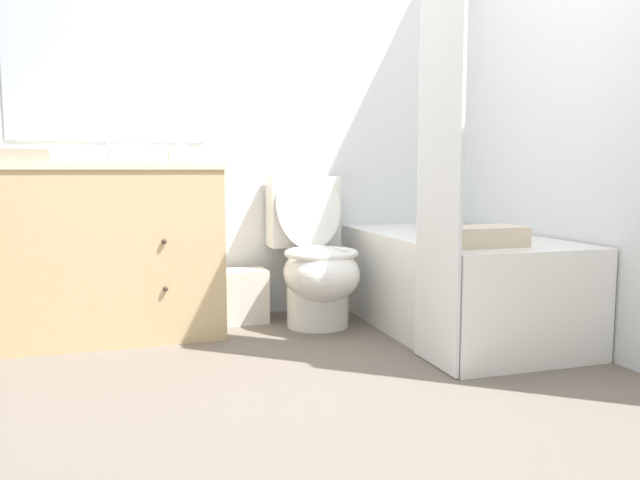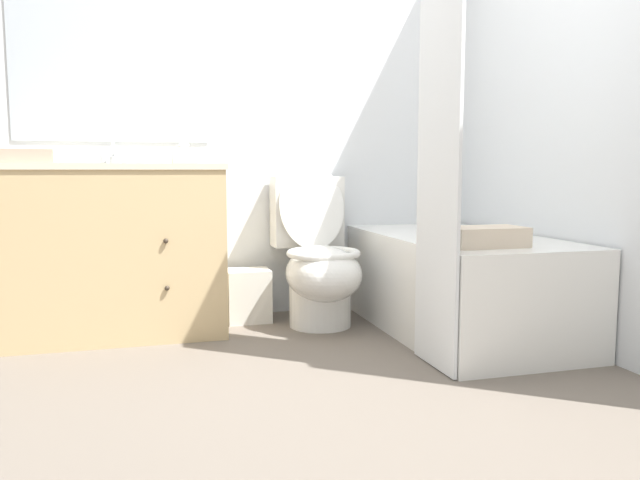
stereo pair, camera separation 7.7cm
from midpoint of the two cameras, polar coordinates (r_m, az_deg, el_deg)
The scene contains 12 objects.
ground_plane at distance 2.25m, azimuth 2.65°, elevation -15.38°, with size 14.00×14.00×0.00m, color #6B6056.
wall_back at distance 3.66m, azimuth -5.51°, elevation 12.88°, with size 8.00×0.06×2.50m.
wall_right at distance 3.44m, azimuth 20.41°, elevation 12.90°, with size 0.05×2.57×2.50m.
vanity_cabinet at distance 3.30m, azimuth -17.55°, elevation -0.73°, with size 1.08×0.58×0.87m.
sink_faucet at distance 3.48m, azimuth -17.72°, elevation 7.21°, with size 0.14×0.12×0.12m.
toilet at distance 3.37m, azimuth 0.49°, elevation -1.95°, with size 0.40×0.69×0.88m.
bathtub at distance 3.32m, azimuth 13.22°, elevation -3.88°, with size 0.74×1.41×0.50m.
shower_curtain at distance 2.64m, azimuth 11.67°, elevation 9.58°, with size 0.01×0.37×1.97m.
wastebasket at distance 3.49m, azimuth -5.96°, elevation -5.06°, with size 0.24×0.20×0.29m.
tissue_box at distance 3.35m, azimuth -11.67°, elevation 7.59°, with size 0.12×0.11×0.11m.
hand_towel_folded at distance 3.19m, azimuth -24.66°, elevation 6.98°, with size 0.25×0.17×0.06m.
bath_towel_folded at distance 2.83m, azimuth 15.64°, elevation 0.29°, with size 0.34×0.20×0.09m.
Camera 2 is at (-0.63, -2.00, 0.84)m, focal length 35.00 mm.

